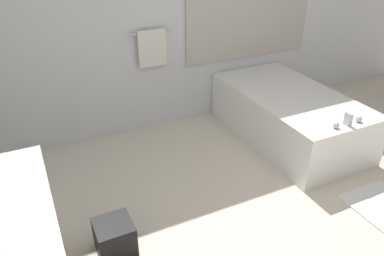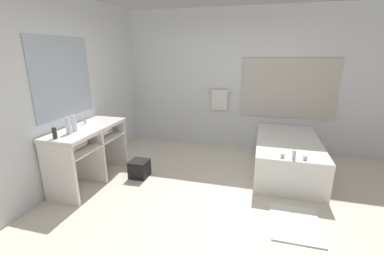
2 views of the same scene
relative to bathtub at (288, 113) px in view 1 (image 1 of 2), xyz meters
The scene contains 5 objects.
ground_plane 1.64m from the bathtub, 126.95° to the right, with size 16.00×16.00×0.00m, color beige.
wall_back_with_blinds 1.69m from the bathtub, 134.85° to the left, with size 7.40×0.13×2.70m.
vanity_counter 3.10m from the bathtub, 158.76° to the right, with size 0.56×1.29×0.86m.
bathtub is the anchor object (origin of this frame).
waste_bin 2.39m from the bathtub, 159.64° to the right, with size 0.27×0.27×0.27m.
Camera 1 is at (-1.63, -1.62, 2.20)m, focal length 35.00 mm.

